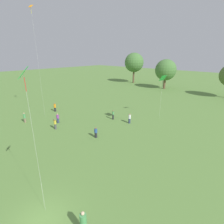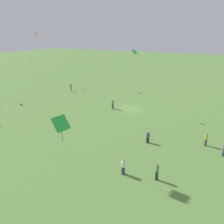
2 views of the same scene
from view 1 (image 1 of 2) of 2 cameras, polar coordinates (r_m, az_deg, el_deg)
The scene contains 14 objects.
ground_plane at distance 15.64m, azimuth -22.15°, elevation -30.42°, with size 240.00×240.00×0.00m, color #5B843D.
tree_0 at distance 71.50m, azimuth 7.22°, elevation 15.73°, with size 7.37×7.37×11.62m.
tree_1 at distance 61.42m, azimuth 17.13°, elevation 12.97°, with size 6.82×6.82×9.61m.
person_0 at distance 37.77m, azimuth -18.14°, elevation 1.48°, with size 0.51×0.51×1.81m.
person_2 at distance 13.70m, azimuth -9.33°, elevation -32.17°, with size 0.51×0.51×1.88m.
person_3 at distance 31.59m, azimuth 0.35°, elevation -0.90°, with size 0.43×0.43×1.74m.
person_4 at distance 30.04m, azimuth 5.73°, elevation -2.12°, with size 0.52×0.52×1.74m.
person_5 at distance 33.76m, azimuth -26.64°, elevation -1.65°, with size 0.48×0.48×1.79m.
person_7 at distance 25.10m, azimuth -5.32°, elevation -6.71°, with size 0.62×0.62×1.56m.
person_8 at distance 31.51m, azimuth -17.28°, elevation -1.97°, with size 0.55×0.55×1.68m.
person_10 at distance 28.99m, azimuth -18.07°, elevation -3.79°, with size 0.48×0.48×1.71m.
kite_1 at distance 32.07m, azimuth 16.26°, elevation 10.34°, with size 1.00×1.32×7.85m.
kite_3 at distance 34.41m, azimuth -24.56°, elevation 25.87°, with size 0.78×0.70×18.74m.
kite_4 at distance 11.64m, azimuth -26.68°, elevation 9.41°, with size 1.04×0.92×10.77m.
Camera 1 is at (10.01, -3.42, 11.52)m, focal length 28.00 mm.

